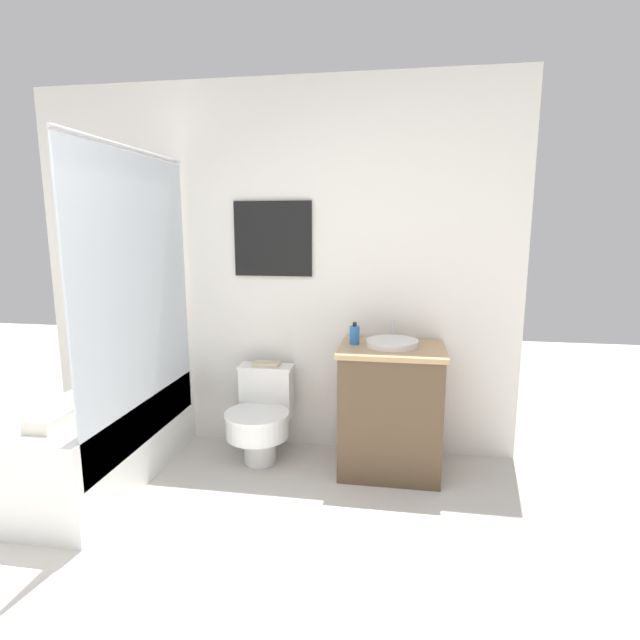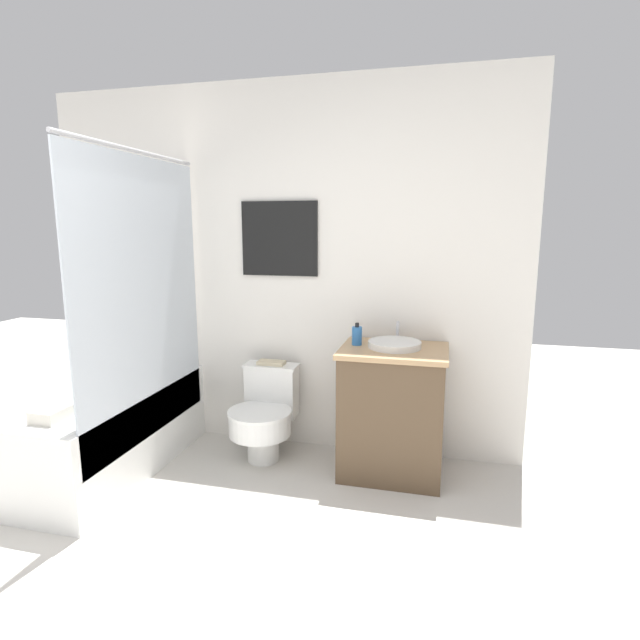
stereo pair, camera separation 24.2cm
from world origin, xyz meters
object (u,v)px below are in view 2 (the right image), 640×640
object	(u,v)px
toilet	(265,414)
sink	(395,344)
soap_bottle	(357,335)
book_on_tank	(271,363)

from	to	relation	value
toilet	sink	bearing A→B (deg)	1.34
sink	soap_bottle	size ratio (longest dim) A/B	2.56
soap_bottle	book_on_tank	size ratio (longest dim) A/B	0.76
toilet	soap_bottle	bearing A→B (deg)	3.02
book_on_tank	soap_bottle	bearing A→B (deg)	-10.43
toilet	book_on_tank	world-z (taller)	book_on_tank
sink	book_on_tank	size ratio (longest dim) A/B	1.95
soap_bottle	sink	bearing A→B (deg)	-3.01
toilet	soap_bottle	xyz separation A→B (m)	(0.61, 0.03, 0.56)
sink	book_on_tank	distance (m)	0.89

